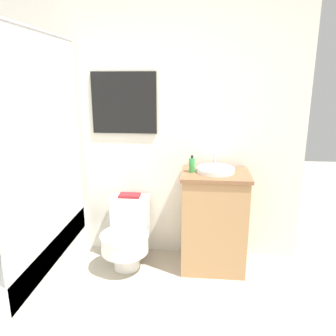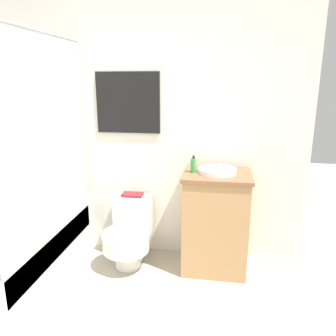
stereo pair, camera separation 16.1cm
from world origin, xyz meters
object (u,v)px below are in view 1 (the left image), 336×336
at_px(sink, 215,170).
at_px(book_on_tank, 130,195).
at_px(soap_bottle, 192,165).
at_px(toilet, 127,234).

xyz_separation_m(sink, book_on_tank, (-0.77, 0.08, -0.29)).
height_order(sink, soap_bottle, soap_bottle).
bearing_deg(sink, soap_bottle, -174.80).
distance_m(soap_bottle, book_on_tank, 0.66).
height_order(toilet, book_on_tank, book_on_tank).
height_order(toilet, sink, sink).
bearing_deg(sink, toilet, -174.97).
distance_m(sink, soap_bottle, 0.21).
xyz_separation_m(toilet, soap_bottle, (0.57, 0.05, 0.65)).
relative_size(sink, soap_bottle, 2.45).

